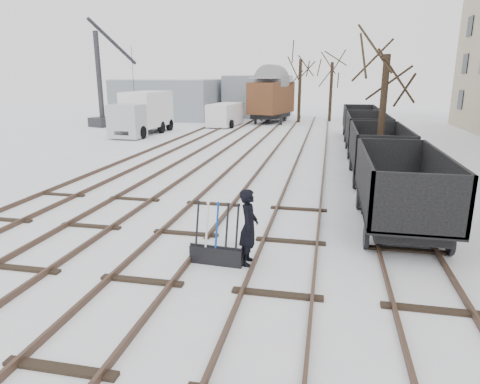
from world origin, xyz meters
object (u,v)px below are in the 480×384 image
Objects in this scene: ground_frame at (218,252)px; crane at (102,99)px; freight_wagon_a at (399,200)px; lorry at (143,113)px; box_van_wagon at (271,97)px; panel_van at (225,114)px; worker at (249,227)px.

ground_frame is 31.65m from crane.
lorry is at bearing 131.50° from freight_wagon_a.
ground_frame is at bearing -68.85° from box_van_wagon.
panel_van is (-11.37, 25.05, 0.18)m from freight_wagon_a.
freight_wagon_a is 24.55m from lorry.
ground_frame is at bearing -69.59° from panel_van.
worker is 0.30× the size of box_van_wagon.
freight_wagon_a is (3.87, 3.34, -0.06)m from worker.
box_van_wagon is (-3.87, 32.30, 1.53)m from worker.
lorry is at bearing 122.03° from ground_frame.
crane is (-10.74, -2.20, 1.36)m from panel_van.
ground_frame is 0.27× the size of freight_wagon_a.
panel_van reaches higher than ground_frame.
ground_frame is 29.29m from panel_van.
worker is 0.33× the size of freight_wagon_a.
worker is at bearing 11.55° from ground_frame.
crane reaches higher than freight_wagon_a.
worker is (0.75, 0.10, 0.65)m from ground_frame.
ground_frame is 24.77m from lorry.
worker is at bearing -68.12° from panel_van.
crane is (-22.10, 22.86, 1.54)m from freight_wagon_a.
box_van_wagon is at bearing 99.44° from ground_frame.
freight_wagon_a is at bearing -58.50° from panel_van.
lorry is 8.30m from panel_van.
crane is at bearing 134.04° from freight_wagon_a.
worker is at bearing -58.30° from lorry.
ground_frame is at bearing 94.93° from worker.
worker reaches higher than ground_frame.
panel_van is (-7.49, 28.40, 0.12)m from worker.
lorry reaches higher than freight_wagon_a.
freight_wagon_a is at bearing -51.86° from worker.
lorry is at bearing -119.17° from panel_van.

